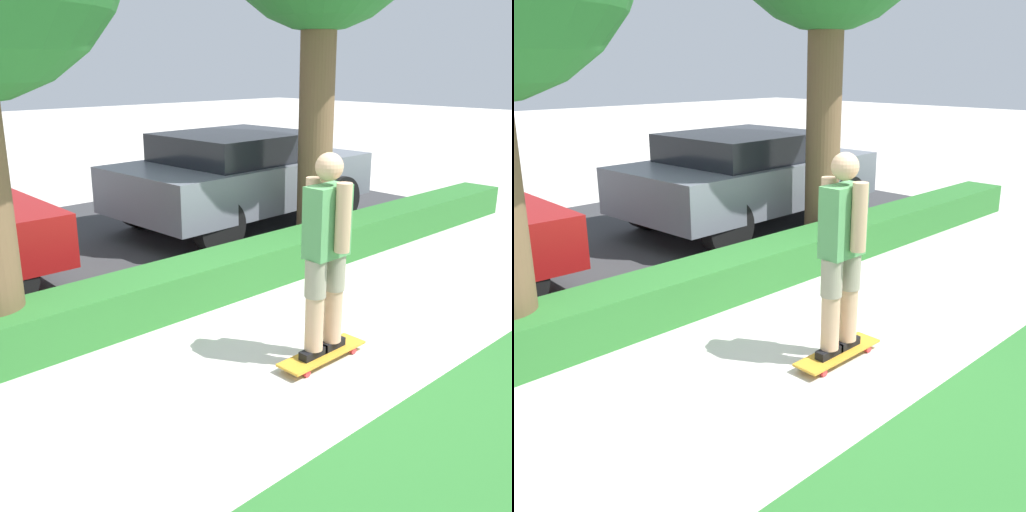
{
  "view_description": "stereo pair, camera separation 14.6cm",
  "coord_description": "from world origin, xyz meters",
  "views": [
    {
      "loc": [
        -3.43,
        -3.08,
        2.37
      ],
      "look_at": [
        0.03,
        0.6,
        0.75
      ],
      "focal_mm": 42.0,
      "sensor_mm": 36.0,
      "label": 1
    },
    {
      "loc": [
        -3.54,
        -2.98,
        2.37
      ],
      "look_at": [
        0.03,
        0.6,
        0.75
      ],
      "focal_mm": 42.0,
      "sensor_mm": 36.0,
      "label": 2
    }
  ],
  "objects": [
    {
      "name": "skateboard",
      "position": [
        0.06,
        -0.17,
        0.07
      ],
      "size": [
        0.87,
        0.24,
        0.08
      ],
      "color": "gold",
      "rests_on": "ground_plane"
    },
    {
      "name": "hedge_row",
      "position": [
        0.0,
        1.6,
        0.22
      ],
      "size": [
        12.41,
        0.6,
        0.44
      ],
      "color": "#2D702D",
      "rests_on": "ground_plane"
    },
    {
      "name": "parked_car_middle",
      "position": [
        2.55,
        3.63,
        0.78
      ],
      "size": [
        4.01,
        2.14,
        1.42
      ],
      "rotation": [
        0.0,
        0.0,
        0.04
      ],
      "color": "slate",
      "rests_on": "ground_plane"
    },
    {
      "name": "skater_person",
      "position": [
        0.06,
        -0.17,
        0.97
      ],
      "size": [
        0.49,
        0.43,
        1.66
      ],
      "color": "black",
      "rests_on": "skateboard"
    },
    {
      "name": "street_asphalt",
      "position": [
        0.0,
        4.2,
        0.0
      ],
      "size": [
        12.41,
        5.0,
        0.01
      ],
      "color": "#38383A",
      "rests_on": "ground_plane"
    },
    {
      "name": "ground_plane",
      "position": [
        0.0,
        0.0,
        0.0
      ],
      "size": [
        60.0,
        60.0,
        0.0
      ],
      "primitive_type": "plane",
      "color": "beige"
    }
  ]
}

